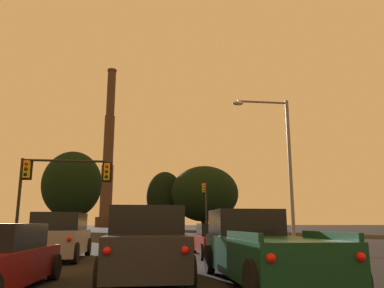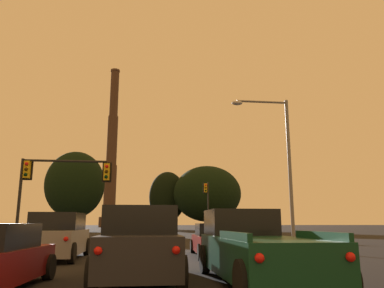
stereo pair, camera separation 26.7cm
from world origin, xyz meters
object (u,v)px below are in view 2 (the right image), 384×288
at_px(smokestack, 111,162).
at_px(traffic_light_overhead_left, 53,179).
at_px(suv_center_lane_second, 140,244).
at_px(sedan_right_lane_front, 215,241).
at_px(traffic_light_far_right, 207,200).
at_px(street_lamp, 280,155).
at_px(suv_left_lane_front, 58,237).
at_px(pickup_truck_right_lane_second, 255,249).

bearing_deg(smokestack, traffic_light_overhead_left, -86.03).
bearing_deg(suv_center_lane_second, sedan_right_lane_front, 64.58).
bearing_deg(traffic_light_overhead_left, sedan_right_lane_front, -35.88).
distance_m(traffic_light_far_right, street_lamp, 23.94).
height_order(suv_left_lane_front, traffic_light_far_right, traffic_light_far_right).
bearing_deg(suv_center_lane_second, street_lamp, 52.71).
relative_size(pickup_truck_right_lane_second, sedan_right_lane_front, 1.16).
height_order(sedan_right_lane_front, smokestack, smokestack).
relative_size(suv_left_lane_front, suv_center_lane_second, 1.01).
bearing_deg(smokestack, suv_left_lane_front, -85.28).
bearing_deg(traffic_light_overhead_left, pickup_truck_right_lane_second, -58.88).
relative_size(suv_left_lane_front, street_lamp, 0.58).
relative_size(suv_center_lane_second, traffic_light_far_right, 0.79).
bearing_deg(smokestack, pickup_truck_right_lane_second, -82.78).
xyz_separation_m(suv_left_lane_front, traffic_light_overhead_left, (-2.13, 7.16, 3.15)).
bearing_deg(traffic_light_far_right, traffic_light_overhead_left, -121.67).
relative_size(traffic_light_far_right, smokestack, 0.10).
xyz_separation_m(traffic_light_overhead_left, street_lamp, (13.22, -3.23, 1.21)).
bearing_deg(suv_center_lane_second, pickup_truck_right_lane_second, -16.88).
height_order(pickup_truck_right_lane_second, traffic_light_overhead_left, traffic_light_overhead_left).
height_order(traffic_light_overhead_left, traffic_light_far_right, traffic_light_far_right).
relative_size(sedan_right_lane_front, smokestack, 0.08).
distance_m(pickup_truck_right_lane_second, traffic_light_overhead_left, 16.72).
distance_m(pickup_truck_right_lane_second, smokestack, 133.79).
distance_m(pickup_truck_right_lane_second, traffic_light_far_right, 35.14).
relative_size(street_lamp, smokestack, 0.14).
bearing_deg(street_lamp, pickup_truck_right_lane_second, -113.72).
bearing_deg(traffic_light_far_right, pickup_truck_right_lane_second, -97.03).
xyz_separation_m(suv_left_lane_front, street_lamp, (11.09, 3.93, 4.36)).
bearing_deg(street_lamp, suv_left_lane_front, -160.48).
bearing_deg(traffic_light_far_right, suv_center_lane_second, -101.94).
bearing_deg(traffic_light_far_right, street_lamp, -88.88).
distance_m(suv_center_lane_second, traffic_light_far_right, 34.73).
bearing_deg(sedan_right_lane_front, pickup_truck_right_lane_second, -90.70).
xyz_separation_m(suv_left_lane_front, smokestack, (-10.23, 123.91, 22.72)).
relative_size(pickup_truck_right_lane_second, traffic_light_far_right, 0.89).
relative_size(pickup_truck_right_lane_second, suv_center_lane_second, 1.12).
bearing_deg(suv_left_lane_front, sedan_right_lane_front, 5.29).
bearing_deg(smokestack, suv_center_lane_second, -83.98).
bearing_deg(street_lamp, traffic_light_far_right, 91.12).
xyz_separation_m(traffic_light_far_right, smokestack, (-20.86, 96.07, 19.54)).
xyz_separation_m(pickup_truck_right_lane_second, traffic_light_overhead_left, (-8.48, 14.04, 3.25)).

